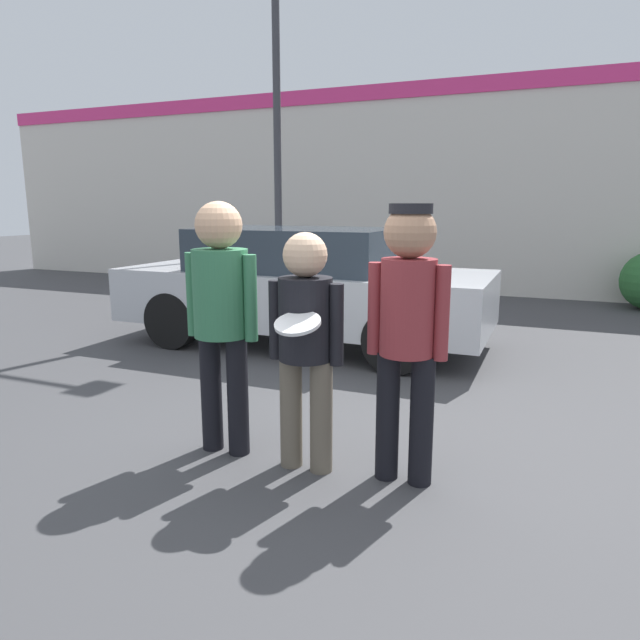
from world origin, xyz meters
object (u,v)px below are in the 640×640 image
object	(u,v)px
person_right	(407,319)
parked_car_near	(302,286)
person_left	(221,304)
person_middle_with_frisbee	(305,334)
street_lamp	(292,56)

from	to	relation	value
person_right	parked_car_near	size ratio (longest dim) A/B	0.38
person_left	person_middle_with_frisbee	size ratio (longest dim) A/B	1.12
parked_car_near	street_lamp	world-z (taller)	street_lamp
person_left	person_right	xyz separation A→B (m)	(1.30, 0.05, -0.01)
street_lamp	person_right	bearing A→B (deg)	-58.06
person_middle_with_frisbee	person_right	world-z (taller)	person_right
person_left	parked_car_near	xyz separation A→B (m)	(-0.83, 3.17, -0.32)
person_left	person_middle_with_frisbee	distance (m)	0.67
parked_car_near	street_lamp	xyz separation A→B (m)	(-0.99, 1.89, 3.21)
person_right	street_lamp	xyz separation A→B (m)	(-3.12, 5.01, 2.90)
person_middle_with_frisbee	street_lamp	distance (m)	6.42
parked_car_near	person_left	bearing A→B (deg)	-75.34
person_middle_with_frisbee	street_lamp	world-z (taller)	street_lamp
person_middle_with_frisbee	parked_car_near	distance (m)	3.54
person_right	street_lamp	distance (m)	6.58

